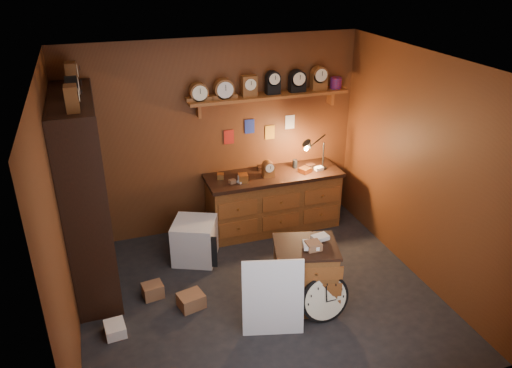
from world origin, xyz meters
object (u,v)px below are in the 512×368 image
object	(u,v)px
low_cabinet	(305,273)
big_round_clock	(324,298)
workbench	(274,198)
shelving_unit	(82,187)

from	to	relation	value
low_cabinet	big_round_clock	bearing A→B (deg)	-55.09
workbench	big_round_clock	bearing A→B (deg)	-94.90
workbench	big_round_clock	distance (m)	2.07
shelving_unit	low_cabinet	distance (m)	2.69
workbench	low_cabinet	distance (m)	1.78
low_cabinet	big_round_clock	xyz separation A→B (m)	(0.11, -0.30, -0.15)
shelving_unit	big_round_clock	xyz separation A→B (m)	(2.34, -1.56, -0.98)
workbench	shelving_unit	bearing A→B (deg)	-168.87
low_cabinet	shelving_unit	bearing A→B (deg)	165.50
shelving_unit	big_round_clock	distance (m)	2.97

